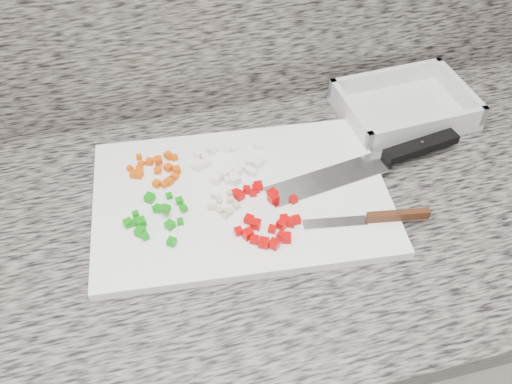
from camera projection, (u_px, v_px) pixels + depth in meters
cabinet at (220, 363)px, 1.26m from camera, size 3.92×0.62×0.86m
countertop at (208, 233)px, 0.93m from camera, size 3.96×0.64×0.04m
cutting_board at (241, 197)px, 0.95m from camera, size 0.51×0.37×0.02m
carrot_pile at (155, 169)px, 0.97m from camera, size 0.09×0.09×0.02m
onion_pile at (230, 165)px, 0.98m from camera, size 0.13×0.11×0.01m
green_pepper_pile at (154, 218)px, 0.89m from camera, size 0.10×0.12×0.02m
red_pepper_pile at (266, 217)px, 0.90m from camera, size 0.12×0.14×0.01m
garlic_pile at (224, 204)px, 0.92m from camera, size 0.05×0.06×0.01m
chef_knife at (391, 157)px, 0.99m from camera, size 0.37×0.10×0.02m
paring_knife at (382, 217)px, 0.90m from camera, size 0.20×0.05×0.02m
tray at (404, 108)px, 1.10m from camera, size 0.25×0.19×0.05m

